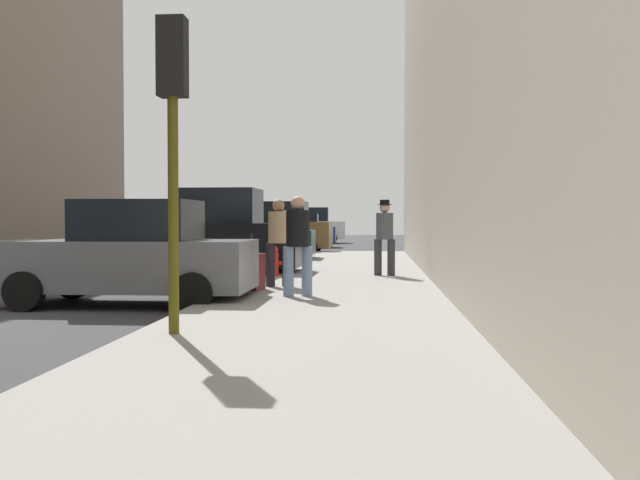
{
  "coord_description": "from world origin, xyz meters",
  "views": [
    {
      "loc": [
        6.8,
        -10.0,
        1.45
      ],
      "look_at": [
        5.69,
        4.27,
        1.05
      ],
      "focal_mm": 40.0,
      "sensor_mm": 36.0,
      "label": 1
    }
  ],
  "objects_px": {
    "parked_blue_sedan": "(297,231)",
    "parked_white_van": "(309,227)",
    "pedestrian_in_tan_coat": "(279,238)",
    "pedestrian_in_jeans": "(298,240)",
    "parked_dark_green_sedan": "(254,238)",
    "traffic_light": "(173,105)",
    "parked_black_suv": "(212,236)",
    "pedestrian_with_beanie": "(385,234)",
    "rolling_suitcase": "(252,272)",
    "parked_bronze_suv": "(279,230)",
    "parked_gray_coupe": "(130,256)",
    "fire_hydrant": "(274,261)"
  },
  "relations": [
    {
      "from": "parked_white_van",
      "to": "pedestrian_in_tan_coat",
      "type": "height_order",
      "value": "parked_white_van"
    },
    {
      "from": "parked_bronze_suv",
      "to": "parked_blue_sedan",
      "type": "distance_m",
      "value": 7.19
    },
    {
      "from": "parked_dark_green_sedan",
      "to": "parked_blue_sedan",
      "type": "height_order",
      "value": "same"
    },
    {
      "from": "pedestrian_in_jeans",
      "to": "parked_bronze_suv",
      "type": "bearing_deg",
      "value": 98.69
    },
    {
      "from": "parked_black_suv",
      "to": "traffic_light",
      "type": "relative_size",
      "value": 1.29
    },
    {
      "from": "rolling_suitcase",
      "to": "parked_bronze_suv",
      "type": "bearing_deg",
      "value": 96.07
    },
    {
      "from": "parked_gray_coupe",
      "to": "parked_bronze_suv",
      "type": "distance_m",
      "value": 18.81
    },
    {
      "from": "pedestrian_in_tan_coat",
      "to": "rolling_suitcase",
      "type": "relative_size",
      "value": 1.64
    },
    {
      "from": "parked_black_suv",
      "to": "pedestrian_with_beanie",
      "type": "xyz_separation_m",
      "value": [
        4.37,
        -1.17,
        0.1
      ]
    },
    {
      "from": "parked_white_van",
      "to": "fire_hydrant",
      "type": "distance_m",
      "value": 28.57
    },
    {
      "from": "parked_blue_sedan",
      "to": "parked_dark_green_sedan",
      "type": "bearing_deg",
      "value": -90.0
    },
    {
      "from": "parked_gray_coupe",
      "to": "fire_hydrant",
      "type": "relative_size",
      "value": 5.98
    },
    {
      "from": "rolling_suitcase",
      "to": "parked_white_van",
      "type": "bearing_deg",
      "value": 93.35
    },
    {
      "from": "parked_black_suv",
      "to": "pedestrian_with_beanie",
      "type": "distance_m",
      "value": 4.53
    },
    {
      "from": "traffic_light",
      "to": "pedestrian_in_jeans",
      "type": "relative_size",
      "value": 2.11
    },
    {
      "from": "pedestrian_in_tan_coat",
      "to": "pedestrian_with_beanie",
      "type": "xyz_separation_m",
      "value": [
        2.11,
        2.9,
        0.03
      ]
    },
    {
      "from": "parked_dark_green_sedan",
      "to": "traffic_light",
      "type": "xyz_separation_m",
      "value": [
        1.85,
        -16.21,
        1.91
      ]
    },
    {
      "from": "parked_black_suv",
      "to": "traffic_light",
      "type": "distance_m",
      "value": 10.26
    },
    {
      "from": "parked_black_suv",
      "to": "parked_bronze_suv",
      "type": "relative_size",
      "value": 0.99
    },
    {
      "from": "pedestrian_in_tan_coat",
      "to": "parked_gray_coupe",
      "type": "bearing_deg",
      "value": -137.78
    },
    {
      "from": "parked_white_van",
      "to": "parked_dark_green_sedan",
      "type": "bearing_deg",
      "value": -90.0
    },
    {
      "from": "parked_gray_coupe",
      "to": "pedestrian_in_jeans",
      "type": "height_order",
      "value": "pedestrian_in_jeans"
    },
    {
      "from": "parked_blue_sedan",
      "to": "fire_hydrant",
      "type": "height_order",
      "value": "parked_blue_sedan"
    },
    {
      "from": "pedestrian_in_jeans",
      "to": "traffic_light",
      "type": "bearing_deg",
      "value": -103.5
    },
    {
      "from": "parked_dark_green_sedan",
      "to": "parked_bronze_suv",
      "type": "height_order",
      "value": "parked_bronze_suv"
    },
    {
      "from": "parked_blue_sedan",
      "to": "traffic_light",
      "type": "relative_size",
      "value": 1.18
    },
    {
      "from": "parked_bronze_suv",
      "to": "fire_hydrant",
      "type": "xyz_separation_m",
      "value": [
        1.8,
        -14.23,
        -0.54
      ]
    },
    {
      "from": "pedestrian_with_beanie",
      "to": "parked_bronze_suv",
      "type": "bearing_deg",
      "value": 107.51
    },
    {
      "from": "parked_dark_green_sedan",
      "to": "parked_white_van",
      "type": "height_order",
      "value": "parked_white_van"
    },
    {
      "from": "parked_dark_green_sedan",
      "to": "parked_bronze_suv",
      "type": "bearing_deg",
      "value": 90.0
    },
    {
      "from": "pedestrian_in_tan_coat",
      "to": "pedestrian_in_jeans",
      "type": "distance_m",
      "value": 1.87
    },
    {
      "from": "parked_black_suv",
      "to": "parked_white_van",
      "type": "relative_size",
      "value": 0.99
    },
    {
      "from": "rolling_suitcase",
      "to": "pedestrian_in_tan_coat",
      "type": "bearing_deg",
      "value": 62.71
    },
    {
      "from": "parked_gray_coupe",
      "to": "fire_hydrant",
      "type": "distance_m",
      "value": 4.93
    },
    {
      "from": "fire_hydrant",
      "to": "pedestrian_in_tan_coat",
      "type": "xyz_separation_m",
      "value": [
        0.46,
        -2.52,
        0.61
      ]
    },
    {
      "from": "parked_gray_coupe",
      "to": "parked_white_van",
      "type": "xyz_separation_m",
      "value": [
        -0.0,
        33.08,
        0.18
      ]
    },
    {
      "from": "parked_gray_coupe",
      "to": "parked_blue_sedan",
      "type": "bearing_deg",
      "value": 90.0
    },
    {
      "from": "parked_gray_coupe",
      "to": "parked_dark_green_sedan",
      "type": "distance_m",
      "value": 12.39
    },
    {
      "from": "parked_black_suv",
      "to": "fire_hydrant",
      "type": "distance_m",
      "value": 2.44
    },
    {
      "from": "parked_white_van",
      "to": "pedestrian_in_tan_coat",
      "type": "relative_size",
      "value": 2.73
    },
    {
      "from": "parked_bronze_suv",
      "to": "traffic_light",
      "type": "xyz_separation_m",
      "value": [
        1.85,
        -22.63,
        1.73
      ]
    },
    {
      "from": "parked_dark_green_sedan",
      "to": "fire_hydrant",
      "type": "xyz_separation_m",
      "value": [
        1.8,
        -7.82,
        -0.35
      ]
    },
    {
      "from": "parked_white_van",
      "to": "traffic_light",
      "type": "xyz_separation_m",
      "value": [
        1.85,
        -36.9,
        1.73
      ]
    },
    {
      "from": "parked_blue_sedan",
      "to": "parked_white_van",
      "type": "distance_m",
      "value": 7.08
    },
    {
      "from": "parked_bronze_suv",
      "to": "parked_white_van",
      "type": "relative_size",
      "value": 1.0
    },
    {
      "from": "traffic_light",
      "to": "pedestrian_with_beanie",
      "type": "height_order",
      "value": "traffic_light"
    },
    {
      "from": "parked_gray_coupe",
      "to": "parked_white_van",
      "type": "bearing_deg",
      "value": 90.0
    },
    {
      "from": "parked_dark_green_sedan",
      "to": "traffic_light",
      "type": "relative_size",
      "value": 1.17
    },
    {
      "from": "pedestrian_with_beanie",
      "to": "fire_hydrant",
      "type": "bearing_deg",
      "value": -171.71
    },
    {
      "from": "parked_gray_coupe",
      "to": "parked_black_suv",
      "type": "xyz_separation_m",
      "value": [
        -0.0,
        6.12,
        0.18
      ]
    }
  ]
}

